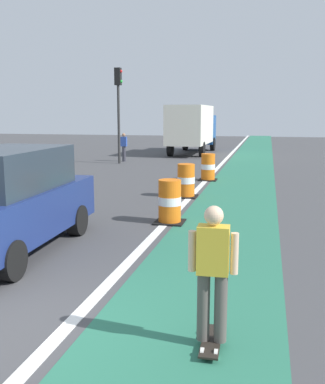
# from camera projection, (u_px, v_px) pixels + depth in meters

# --- Properties ---
(bike_lane_strip) EXTENTS (2.50, 80.00, 0.01)m
(bike_lane_strip) POSITION_uv_depth(u_px,v_px,m) (241.00, 187.00, 16.77)
(bike_lane_strip) COLOR #286B51
(bike_lane_strip) RESTS_ON ground
(lane_divider_stripe) EXTENTS (0.20, 80.00, 0.01)m
(lane_divider_stripe) POSITION_uv_depth(u_px,v_px,m) (201.00, 185.00, 17.11)
(lane_divider_stripe) COLOR silver
(lane_divider_stripe) RESTS_ON ground
(skateboarder_on_lane) EXTENTS (0.57, 0.81, 1.69)m
(skateboarder_on_lane) POSITION_uv_depth(u_px,v_px,m) (213.00, 272.00, 5.11)
(skateboarder_on_lane) COLOR black
(skateboarder_on_lane) RESTS_ON ground
(parked_suv_nearest) EXTENTS (2.03, 4.66, 2.04)m
(parked_suv_nearest) POSITION_uv_depth(u_px,v_px,m) (8.00, 200.00, 8.71)
(parked_suv_nearest) COLOR navy
(parked_suv_nearest) RESTS_ON ground
(traffic_barrel_front) EXTENTS (0.73, 0.73, 1.09)m
(traffic_barrel_front) POSITION_uv_depth(u_px,v_px,m) (170.00, 202.00, 11.13)
(traffic_barrel_front) COLOR orange
(traffic_barrel_front) RESTS_ON ground
(traffic_barrel_mid) EXTENTS (0.73, 0.73, 1.09)m
(traffic_barrel_mid) POSITION_uv_depth(u_px,v_px,m) (186.00, 181.00, 14.60)
(traffic_barrel_mid) COLOR orange
(traffic_barrel_mid) RESTS_ON ground
(traffic_barrel_back) EXTENTS (0.73, 0.73, 1.09)m
(traffic_barrel_back) POSITION_uv_depth(u_px,v_px,m) (208.00, 167.00, 18.28)
(traffic_barrel_back) COLOR orange
(traffic_barrel_back) RESTS_ON ground
(delivery_truck_down_block) EXTENTS (2.43, 7.63, 3.23)m
(delivery_truck_down_block) POSITION_uv_depth(u_px,v_px,m) (192.00, 126.00, 30.38)
(delivery_truck_down_block) COLOR silver
(delivery_truck_down_block) RESTS_ON ground
(traffic_light_corner) EXTENTS (0.41, 0.32, 5.10)m
(traffic_light_corner) POSITION_uv_depth(u_px,v_px,m) (118.00, 98.00, 23.98)
(traffic_light_corner) COLOR #2D2D2D
(traffic_light_corner) RESTS_ON ground
(pedestrian_crossing) EXTENTS (0.34, 0.20, 1.61)m
(pedestrian_crossing) POSITION_uv_depth(u_px,v_px,m) (124.00, 146.00, 25.51)
(pedestrian_crossing) COLOR #33333D
(pedestrian_crossing) RESTS_ON ground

